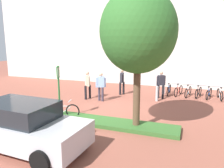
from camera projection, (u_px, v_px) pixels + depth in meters
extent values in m
plane|color=brown|center=(106.00, 110.00, 11.16)|extent=(60.00, 60.00, 0.00)
cube|color=silver|center=(142.00, 23.00, 17.39)|extent=(28.00, 1.20, 10.00)
cube|color=#336028|center=(97.00, 121.00, 9.31)|extent=(7.00, 1.10, 0.16)
cylinder|color=brown|center=(137.00, 96.00, 8.50)|extent=(0.28, 0.28, 2.70)
ellipsoid|color=#2D6628|center=(138.00, 31.00, 8.02)|extent=(2.91, 2.91, 3.20)
cylinder|color=#2D7238|center=(59.00, 92.00, 9.73)|extent=(0.08, 0.08, 2.42)
cube|color=#198C33|center=(58.00, 72.00, 9.55)|extent=(0.13, 0.35, 0.52)
cube|color=white|center=(58.00, 72.00, 9.55)|extent=(0.12, 0.30, 0.44)
torus|color=black|center=(52.00, 110.00, 10.02)|extent=(0.66, 0.21, 0.66)
torus|color=black|center=(73.00, 111.00, 9.90)|extent=(0.66, 0.21, 0.66)
cylinder|color=silver|center=(62.00, 106.00, 9.92)|extent=(0.82, 0.22, 0.04)
cylinder|color=silver|center=(64.00, 111.00, 9.95)|extent=(0.60, 0.17, 0.44)
cylinder|color=silver|center=(58.00, 103.00, 9.92)|extent=(0.04, 0.04, 0.28)
cube|color=black|center=(58.00, 100.00, 9.89)|extent=(0.21, 0.12, 0.05)
cylinder|color=silver|center=(70.00, 101.00, 9.82)|extent=(0.13, 0.42, 0.04)
cylinder|color=#99999E|center=(164.00, 88.00, 14.58)|extent=(0.06, 0.06, 0.80)
cylinder|color=#99999E|center=(194.00, 85.00, 13.72)|extent=(3.69, 0.40, 0.06)
torus|color=black|center=(168.00, 91.00, 14.02)|extent=(0.09, 0.61, 0.61)
torus|color=black|center=(170.00, 89.00, 14.86)|extent=(0.09, 0.61, 0.61)
cylinder|color=#194CA5|center=(169.00, 87.00, 14.40)|extent=(0.08, 0.77, 0.03)
cylinder|color=#194CA5|center=(169.00, 90.00, 14.53)|extent=(0.07, 0.56, 0.40)
cylinder|color=#194CA5|center=(169.00, 86.00, 14.23)|extent=(0.03, 0.03, 0.26)
cube|color=black|center=(169.00, 84.00, 14.20)|extent=(0.08, 0.19, 0.05)
cylinder|color=#194CA5|center=(170.00, 83.00, 14.68)|extent=(0.39, 0.06, 0.04)
torus|color=black|center=(176.00, 92.00, 13.83)|extent=(0.22, 0.60, 0.61)
torus|color=black|center=(181.00, 90.00, 14.57)|extent=(0.22, 0.60, 0.61)
cylinder|color=red|center=(179.00, 88.00, 14.16)|extent=(0.24, 0.75, 0.03)
cylinder|color=red|center=(179.00, 91.00, 14.28)|extent=(0.19, 0.54, 0.40)
cylinder|color=red|center=(178.00, 87.00, 14.01)|extent=(0.03, 0.03, 0.26)
cube|color=black|center=(178.00, 84.00, 13.98)|extent=(0.12, 0.20, 0.05)
cylinder|color=red|center=(181.00, 83.00, 14.40)|extent=(0.38, 0.14, 0.04)
torus|color=black|center=(186.00, 93.00, 13.52)|extent=(0.19, 0.60, 0.61)
torus|color=black|center=(190.00, 90.00, 14.28)|extent=(0.19, 0.60, 0.61)
cylinder|color=silver|center=(188.00, 89.00, 13.86)|extent=(0.21, 0.76, 0.03)
cylinder|color=silver|center=(188.00, 92.00, 13.98)|extent=(0.16, 0.55, 0.40)
cylinder|color=silver|center=(188.00, 88.00, 13.70)|extent=(0.03, 0.03, 0.26)
cube|color=black|center=(188.00, 85.00, 13.67)|extent=(0.11, 0.20, 0.05)
cylinder|color=silver|center=(190.00, 84.00, 14.11)|extent=(0.38, 0.12, 0.04)
torus|color=black|center=(196.00, 94.00, 13.33)|extent=(0.21, 0.60, 0.61)
torus|color=black|center=(200.00, 91.00, 14.08)|extent=(0.21, 0.60, 0.61)
cylinder|color=black|center=(199.00, 89.00, 13.67)|extent=(0.23, 0.75, 0.03)
cylinder|color=black|center=(199.00, 93.00, 13.79)|extent=(0.18, 0.55, 0.40)
cylinder|color=black|center=(198.00, 88.00, 13.51)|extent=(0.03, 0.03, 0.26)
cube|color=black|center=(198.00, 86.00, 13.48)|extent=(0.12, 0.20, 0.05)
cylinder|color=black|center=(200.00, 85.00, 13.91)|extent=(0.38, 0.13, 0.04)
torus|color=black|center=(207.00, 95.00, 13.02)|extent=(0.21, 0.60, 0.61)
torus|color=black|center=(210.00, 92.00, 13.77)|extent=(0.21, 0.60, 0.61)
cylinder|color=#194CA5|center=(209.00, 91.00, 13.35)|extent=(0.23, 0.75, 0.03)
cylinder|color=#194CA5|center=(209.00, 94.00, 13.47)|extent=(0.18, 0.55, 0.40)
cylinder|color=#194CA5|center=(209.00, 89.00, 13.20)|extent=(0.03, 0.03, 0.26)
cube|color=black|center=(209.00, 87.00, 13.17)|extent=(0.12, 0.20, 0.05)
cylinder|color=#194CA5|center=(211.00, 86.00, 13.59)|extent=(0.38, 0.14, 0.04)
torus|color=black|center=(222.00, 96.00, 12.70)|extent=(0.11, 0.61, 0.61)
torus|color=black|center=(218.00, 93.00, 13.59)|extent=(0.11, 0.61, 0.61)
cylinder|color=silver|center=(220.00, 91.00, 13.11)|extent=(0.11, 0.77, 0.03)
cylinder|color=silver|center=(219.00, 95.00, 13.24)|extent=(0.09, 0.56, 0.40)
cylinder|color=silver|center=(221.00, 90.00, 12.93)|extent=(0.03, 0.03, 0.26)
cube|color=black|center=(221.00, 88.00, 12.90)|extent=(0.09, 0.19, 0.05)
cylinder|color=silver|center=(219.00, 86.00, 13.40)|extent=(0.39, 0.07, 0.04)
cylinder|color=#ADADB2|center=(157.00, 94.00, 12.75)|extent=(0.16, 0.16, 0.90)
cylinder|color=#383342|center=(103.00, 94.00, 12.73)|extent=(0.14, 0.14, 0.85)
cylinder|color=#383342|center=(99.00, 94.00, 12.88)|extent=(0.14, 0.14, 0.85)
cube|color=#8CB2E5|center=(101.00, 82.00, 12.66)|extent=(0.47, 0.40, 0.62)
cylinder|color=#8CB2E5|center=(105.00, 82.00, 12.70)|extent=(0.09, 0.09, 0.59)
cylinder|color=#8CB2E5|center=(96.00, 82.00, 12.64)|extent=(0.09, 0.09, 0.59)
sphere|color=tan|center=(101.00, 74.00, 12.58)|extent=(0.22, 0.22, 0.22)
cylinder|color=black|center=(90.00, 92.00, 13.39)|extent=(0.14, 0.14, 0.85)
cylinder|color=black|center=(86.00, 93.00, 13.13)|extent=(0.14, 0.14, 0.85)
cube|color=beige|center=(88.00, 80.00, 13.12)|extent=(0.44, 0.46, 0.62)
cylinder|color=beige|center=(87.00, 80.00, 13.37)|extent=(0.09, 0.09, 0.59)
cylinder|color=beige|center=(88.00, 82.00, 12.89)|extent=(0.09, 0.09, 0.59)
sphere|color=tan|center=(87.00, 73.00, 13.04)|extent=(0.22, 0.22, 0.22)
cylinder|color=black|center=(124.00, 88.00, 14.47)|extent=(0.14, 0.14, 0.85)
cylinder|color=black|center=(120.00, 88.00, 14.33)|extent=(0.14, 0.14, 0.85)
cube|color=#2D2D38|center=(122.00, 77.00, 14.26)|extent=(0.31, 0.44, 0.62)
cylinder|color=#2D2D38|center=(122.00, 77.00, 14.51)|extent=(0.09, 0.09, 0.59)
cylinder|color=#2D2D38|center=(122.00, 79.00, 14.01)|extent=(0.09, 0.09, 0.59)
sphere|color=tan|center=(122.00, 71.00, 14.17)|extent=(0.22, 0.22, 0.22)
cylinder|color=black|center=(163.00, 92.00, 13.28)|extent=(0.14, 0.14, 0.85)
cylinder|color=black|center=(158.00, 91.00, 13.49)|extent=(0.14, 0.14, 0.85)
cube|color=#2D2D38|center=(161.00, 80.00, 13.25)|extent=(0.46, 0.43, 0.62)
cylinder|color=#2D2D38|center=(165.00, 80.00, 13.32)|extent=(0.09, 0.09, 0.59)
cylinder|color=#2D2D38|center=(157.00, 81.00, 13.18)|extent=(0.09, 0.09, 0.59)
sphere|color=tan|center=(161.00, 73.00, 13.16)|extent=(0.22, 0.22, 0.22)
cube|color=#B7B7BC|center=(24.00, 130.00, 7.04)|extent=(4.38, 2.01, 0.76)
cube|color=#1E2328|center=(18.00, 110.00, 7.00)|extent=(2.48, 1.70, 0.56)
cylinder|color=black|center=(77.00, 135.00, 7.35)|extent=(0.65, 0.25, 0.64)
cylinder|color=black|center=(41.00, 161.00, 5.72)|extent=(0.65, 0.25, 0.64)
cylinder|color=black|center=(14.00, 123.00, 8.47)|extent=(0.65, 0.25, 0.64)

